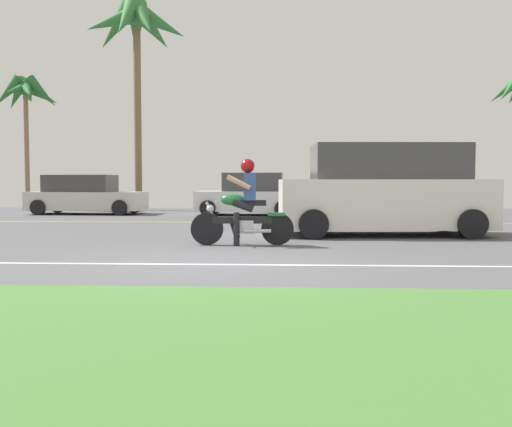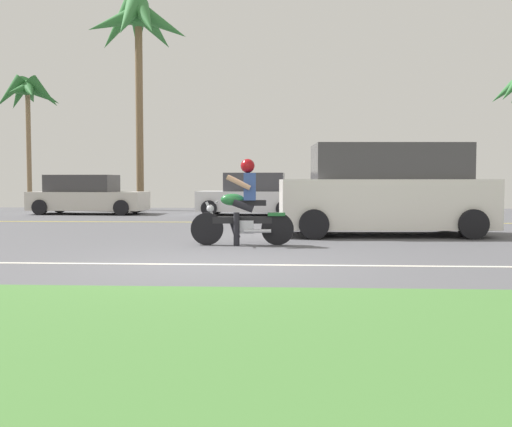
% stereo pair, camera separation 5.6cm
% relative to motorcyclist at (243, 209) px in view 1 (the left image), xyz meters
% --- Properties ---
extents(ground, '(56.00, 30.00, 0.04)m').
position_rel_motorcyclist_xyz_m(ground, '(-0.21, 0.42, -0.72)').
color(ground, '#545459').
extents(grass_median, '(56.00, 3.80, 0.06)m').
position_rel_motorcyclist_xyz_m(grass_median, '(-0.21, -6.68, -0.67)').
color(grass_median, '#477A38').
rests_on(grass_median, ground).
extents(lane_line_near, '(50.40, 0.12, 0.01)m').
position_rel_motorcyclist_xyz_m(lane_line_near, '(-0.21, -2.67, -0.70)').
color(lane_line_near, silver).
rests_on(lane_line_near, ground).
extents(lane_line_far, '(50.40, 0.12, 0.01)m').
position_rel_motorcyclist_xyz_m(lane_line_far, '(-0.21, 6.17, -0.70)').
color(lane_line_far, yellow).
rests_on(lane_line_far, ground).
extents(motorcyclist, '(1.99, 0.65, 1.66)m').
position_rel_motorcyclist_xyz_m(motorcyclist, '(0.00, 0.00, 0.00)').
color(motorcyclist, black).
rests_on(motorcyclist, ground).
extents(suv_nearby, '(4.95, 2.32, 2.06)m').
position_rel_motorcyclist_xyz_m(suv_nearby, '(3.08, 2.23, 0.30)').
color(suv_nearby, white).
rests_on(suv_nearby, ground).
extents(parked_car_0, '(4.31, 1.99, 1.46)m').
position_rel_motorcyclist_xyz_m(parked_car_0, '(-6.65, 10.26, -0.01)').
color(parked_car_0, beige).
rests_on(parked_car_0, ground).
extents(parked_car_1, '(3.70, 2.04, 1.53)m').
position_rel_motorcyclist_xyz_m(parked_car_1, '(-0.49, 9.95, 0.01)').
color(parked_car_1, silver).
rests_on(parked_car_1, ground).
extents(parked_car_2, '(4.19, 1.95, 1.44)m').
position_rel_motorcyclist_xyz_m(parked_car_2, '(5.32, 10.68, -0.02)').
color(parked_car_2, navy).
rests_on(parked_car_2, ground).
extents(palm_tree_0, '(4.37, 4.26, 8.92)m').
position_rel_motorcyclist_xyz_m(palm_tree_0, '(-5.47, 13.38, 6.87)').
color(palm_tree_0, brown).
rests_on(palm_tree_0, ground).
extents(palm_tree_2, '(2.91, 3.10, 5.73)m').
position_rel_motorcyclist_xyz_m(palm_tree_2, '(-10.17, 13.22, 4.13)').
color(palm_tree_2, '#846B4C').
rests_on(palm_tree_2, ground).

